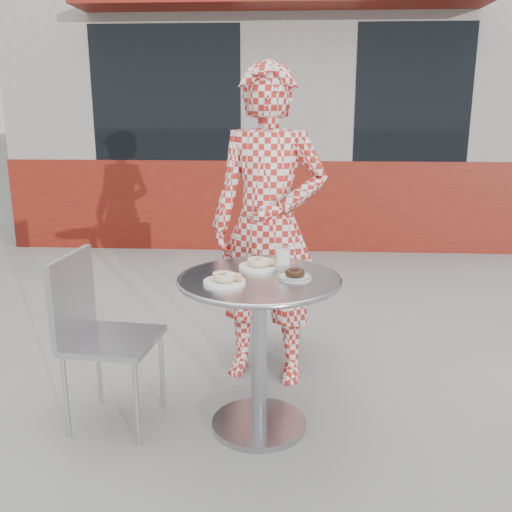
# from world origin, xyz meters

# --- Properties ---
(ground) EXTENTS (60.00, 60.00, 0.00)m
(ground) POSITION_xyz_m (0.00, 0.00, 0.00)
(ground) COLOR #9E9C97
(ground) RESTS_ON ground
(storefront) EXTENTS (6.02, 4.55, 3.00)m
(storefront) POSITION_xyz_m (-0.00, 5.56, 1.49)
(storefront) COLOR gray
(storefront) RESTS_ON ground
(bistro_table) EXTENTS (0.79, 0.79, 0.80)m
(bistro_table) POSITION_xyz_m (-0.00, -0.05, 0.60)
(bistro_table) COLOR #B4B4B9
(bistro_table) RESTS_ON ground
(chair_far) EXTENTS (0.40, 0.40, 0.78)m
(chair_far) POSITION_xyz_m (0.04, 0.89, 0.24)
(chair_far) COLOR #A8ABB0
(chair_far) RESTS_ON ground
(chair_left) EXTENTS (0.47, 0.47, 0.88)m
(chair_left) POSITION_xyz_m (-0.75, -0.04, 0.27)
(chair_left) COLOR #A8ABB0
(chair_left) RESTS_ON ground
(seated_person) EXTENTS (0.74, 0.56, 1.82)m
(seated_person) POSITION_xyz_m (0.01, 0.55, 0.91)
(seated_person) COLOR #AD221A
(seated_person) RESTS_ON ground
(plate_far) EXTENTS (0.20, 0.20, 0.05)m
(plate_far) POSITION_xyz_m (-0.01, 0.11, 0.81)
(plate_far) COLOR white
(plate_far) RESTS_ON bistro_table
(plate_near) EXTENTS (0.19, 0.19, 0.05)m
(plate_near) POSITION_xyz_m (-0.15, -0.15, 0.81)
(plate_near) COLOR white
(plate_near) RESTS_ON bistro_table
(plate_checker) EXTENTS (0.17, 0.17, 0.04)m
(plate_checker) POSITION_xyz_m (0.16, -0.05, 0.81)
(plate_checker) COLOR white
(plate_checker) RESTS_ON bistro_table
(milk_cup) EXTENTS (0.08, 0.08, 0.12)m
(milk_cup) POSITION_xyz_m (0.11, 0.10, 0.85)
(milk_cup) COLOR white
(milk_cup) RESTS_ON bistro_table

